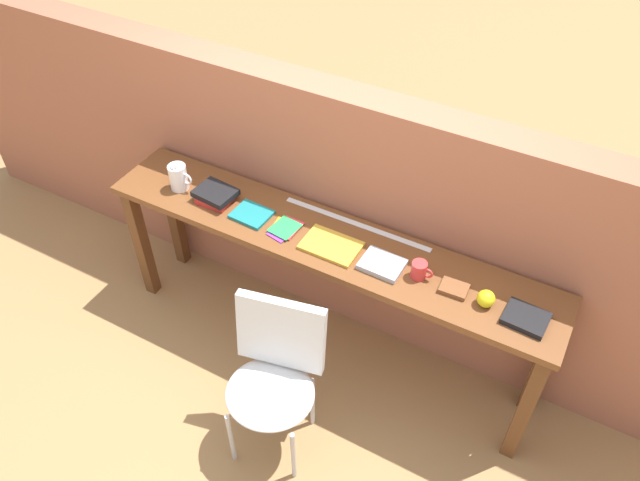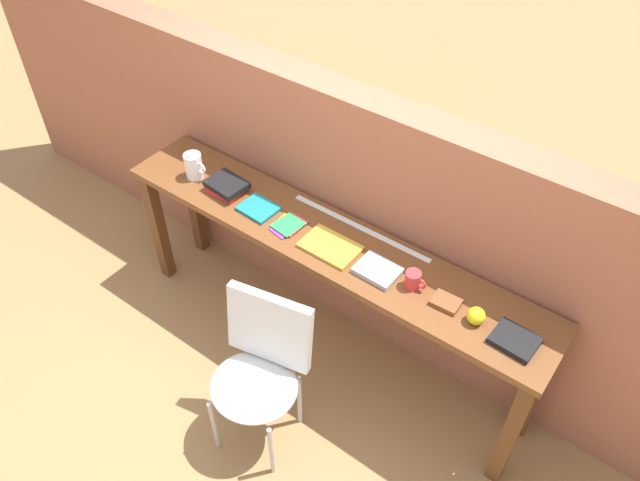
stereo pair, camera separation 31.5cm
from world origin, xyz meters
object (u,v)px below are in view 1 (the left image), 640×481
(pitcher_white, at_px, (178,177))
(book_repair_rightmost, at_px, (526,318))
(magazine_cycling, at_px, (252,214))
(leather_journal_brown, at_px, (454,289))
(sports_ball_small, at_px, (486,299))
(book_stack_leftmost, at_px, (216,195))
(mug, at_px, (419,270))
(chair_white_moulded, at_px, (274,373))
(book_open_centre, at_px, (331,246))
(pamphlet_pile_colourful, at_px, (286,228))

(pitcher_white, height_order, book_repair_rightmost, pitcher_white)
(pitcher_white, height_order, magazine_cycling, pitcher_white)
(pitcher_white, height_order, leather_journal_brown, pitcher_white)
(magazine_cycling, bearing_deg, sports_ball_small, 2.71)
(book_stack_leftmost, distance_m, magazine_cycling, 0.24)
(mug, bearing_deg, sports_ball_small, -3.13)
(book_stack_leftmost, bearing_deg, sports_ball_small, -0.82)
(book_stack_leftmost, height_order, book_repair_rightmost, book_stack_leftmost)
(chair_white_moulded, bearing_deg, book_stack_leftmost, 139.94)
(mug, bearing_deg, magazine_cycling, -179.11)
(book_open_centre, xyz_separation_m, mug, (0.47, 0.02, 0.04))
(leather_journal_brown, bearing_deg, pamphlet_pile_colourful, 178.50)
(mug, bearing_deg, chair_white_moulded, -127.46)
(sports_ball_small, bearing_deg, book_stack_leftmost, 179.18)
(chair_white_moulded, distance_m, sports_ball_small, 1.07)
(pitcher_white, height_order, book_open_centre, pitcher_white)
(pamphlet_pile_colourful, bearing_deg, book_open_centre, -0.27)
(pamphlet_pile_colourful, height_order, book_open_centre, book_open_centre)
(leather_journal_brown, height_order, sports_ball_small, sports_ball_small)
(pitcher_white, xyz_separation_m, magazine_cycling, (0.48, -0.01, -0.07))
(book_stack_leftmost, relative_size, sports_ball_small, 2.72)
(book_stack_leftmost, distance_m, pamphlet_pile_colourful, 0.46)
(leather_journal_brown, distance_m, book_repair_rightmost, 0.35)
(pamphlet_pile_colourful, bearing_deg, book_repair_rightmost, 0.03)
(pamphlet_pile_colourful, distance_m, leather_journal_brown, 0.91)
(chair_white_moulded, distance_m, book_repair_rightmost, 1.21)
(chair_white_moulded, bearing_deg, book_open_centre, 90.15)
(book_stack_leftmost, relative_size, book_open_centre, 0.78)
(magazine_cycling, xyz_separation_m, mug, (0.95, 0.01, 0.04))
(book_stack_leftmost, distance_m, sports_ball_small, 1.52)
(chair_white_moulded, bearing_deg, sports_ball_small, 36.36)
(book_repair_rightmost, bearing_deg, leather_journal_brown, -179.46)
(book_stack_leftmost, xyz_separation_m, sports_ball_small, (1.52, -0.02, 0.01))
(magazine_cycling, bearing_deg, book_open_centre, 2.11)
(chair_white_moulded, relative_size, sports_ball_small, 10.65)
(magazine_cycling, bearing_deg, chair_white_moulded, -47.85)
(book_open_centre, bearing_deg, book_stack_leftmost, 178.59)
(book_stack_leftmost, height_order, sports_ball_small, sports_ball_small)
(magazine_cycling, bearing_deg, pitcher_white, -177.84)
(pamphlet_pile_colourful, xyz_separation_m, book_repair_rightmost, (1.26, 0.00, 0.01))
(chair_white_moulded, xyz_separation_m, book_stack_leftmost, (-0.72, 0.61, 0.39))
(pamphlet_pile_colourful, bearing_deg, mug, 1.55)
(chair_white_moulded, bearing_deg, pamphlet_pile_colourful, 114.73)
(book_stack_leftmost, height_order, leather_journal_brown, book_stack_leftmost)
(book_repair_rightmost, bearing_deg, pamphlet_pile_colourful, -176.62)
(chair_white_moulded, xyz_separation_m, book_open_centre, (-0.00, 0.58, 0.36))
(magazine_cycling, distance_m, book_repair_rightmost, 1.47)
(pitcher_white, relative_size, pamphlet_pile_colourful, 0.97)
(leather_journal_brown, height_order, book_repair_rightmost, book_repair_rightmost)
(pamphlet_pile_colourful, height_order, leather_journal_brown, leather_journal_brown)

